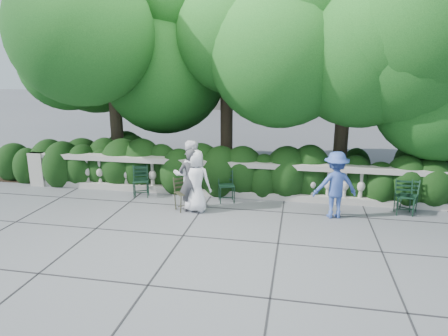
% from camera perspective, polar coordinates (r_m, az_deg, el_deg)
% --- Properties ---
extents(ground, '(90.00, 90.00, 0.00)m').
position_cam_1_polar(ground, '(9.38, -1.18, -7.44)').
color(ground, '#53555B').
rests_on(ground, ground).
extents(balustrade, '(12.00, 0.44, 1.00)m').
position_cam_1_polar(balustrade, '(10.89, 0.80, -1.58)').
color(balustrade, '#9E998E').
rests_on(balustrade, ground).
extents(shrub_hedge, '(15.00, 2.60, 1.70)m').
position_cam_1_polar(shrub_hedge, '(12.16, 1.80, -2.24)').
color(shrub_hedge, black).
rests_on(shrub_hedge, ground).
extents(tree_canopy, '(15.04, 6.52, 6.78)m').
position_cam_1_polar(tree_canopy, '(11.76, 5.56, 16.67)').
color(tree_canopy, '#3F3023').
rests_on(tree_canopy, ground).
extents(chair_a, '(0.57, 0.60, 0.84)m').
position_cam_1_polar(chair_a, '(11.08, -11.77, -4.25)').
color(chair_a, black).
rests_on(chair_a, ground).
extents(chair_b, '(0.61, 0.63, 0.84)m').
position_cam_1_polar(chair_b, '(11.23, -11.61, -3.99)').
color(chair_b, black).
rests_on(chair_b, ground).
extents(chair_c, '(0.57, 0.59, 0.84)m').
position_cam_1_polar(chair_c, '(10.44, 0.46, -5.11)').
color(chair_c, black).
rests_on(chair_c, ground).
extents(chair_e, '(0.61, 0.63, 0.84)m').
position_cam_1_polar(chair_e, '(10.64, 24.36, -6.06)').
color(chair_e, black).
rests_on(chair_e, ground).
extents(chair_f, '(0.44, 0.48, 0.84)m').
position_cam_1_polar(chair_f, '(10.53, 24.34, -6.28)').
color(chair_f, black).
rests_on(chair_f, ground).
extents(chair_weathered, '(0.65, 0.65, 0.84)m').
position_cam_1_polar(chair_weathered, '(9.92, -5.26, -6.25)').
color(chair_weathered, black).
rests_on(chair_weathered, ground).
extents(person_businessman, '(0.81, 0.59, 1.54)m').
position_cam_1_polar(person_businessman, '(9.73, -4.07, -1.86)').
color(person_businessman, white).
rests_on(person_businessman, ground).
extents(person_woman_grey, '(0.66, 0.53, 1.56)m').
position_cam_1_polar(person_woman_grey, '(9.73, -4.77, -1.79)').
color(person_woman_grey, '#393A3E').
rests_on(person_woman_grey, ground).
extents(person_casual_man, '(1.02, 0.92, 1.73)m').
position_cam_1_polar(person_casual_man, '(9.95, -4.83, -0.94)').
color(person_casual_man, white).
rests_on(person_casual_man, ground).
extents(person_older_blue, '(1.14, 0.82, 1.59)m').
position_cam_1_polar(person_older_blue, '(9.66, 15.62, -2.34)').
color(person_older_blue, '#35509F').
rests_on(person_older_blue, ground).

